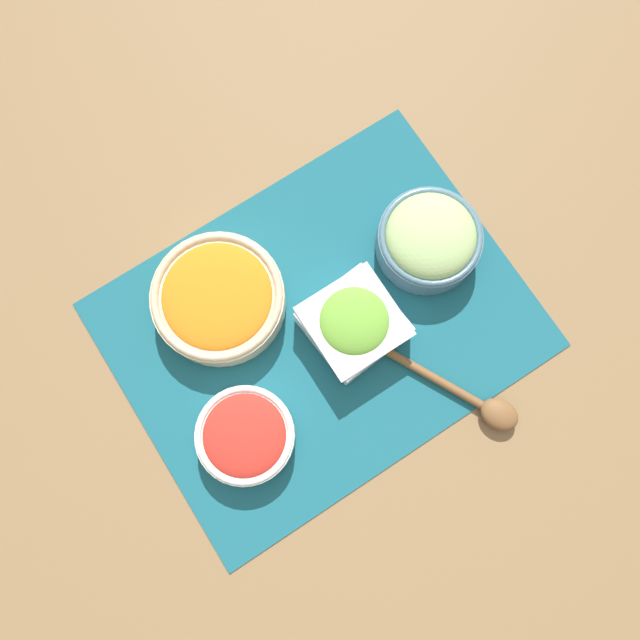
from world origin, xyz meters
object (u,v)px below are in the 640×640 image
(cucumber_bowl, at_px, (429,239))
(tomato_bowl, at_px, (245,435))
(wooden_spoon, at_px, (476,401))
(carrot_bowl, at_px, (218,298))
(lettuce_bowl, at_px, (354,324))

(cucumber_bowl, xyz_separation_m, tomato_bowl, (-0.36, -0.09, -0.01))
(tomato_bowl, distance_m, wooden_spoon, 0.31)
(carrot_bowl, xyz_separation_m, tomato_bowl, (-0.07, -0.18, -0.00))
(lettuce_bowl, height_order, wooden_spoon, lettuce_bowl)
(wooden_spoon, bearing_deg, lettuce_bowl, 115.39)
(lettuce_bowl, xyz_separation_m, cucumber_bowl, (0.15, 0.04, 0.00))
(carrot_bowl, bearing_deg, tomato_bowl, -110.40)
(cucumber_bowl, bearing_deg, carrot_bowl, 163.11)
(lettuce_bowl, height_order, cucumber_bowl, cucumber_bowl)
(lettuce_bowl, bearing_deg, tomato_bowl, -166.87)
(tomato_bowl, xyz_separation_m, wooden_spoon, (0.29, -0.13, -0.02))
(lettuce_bowl, bearing_deg, wooden_spoon, -64.61)
(lettuce_bowl, xyz_separation_m, wooden_spoon, (0.08, -0.18, -0.02))
(carrot_bowl, distance_m, wooden_spoon, 0.38)
(cucumber_bowl, distance_m, tomato_bowl, 0.37)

